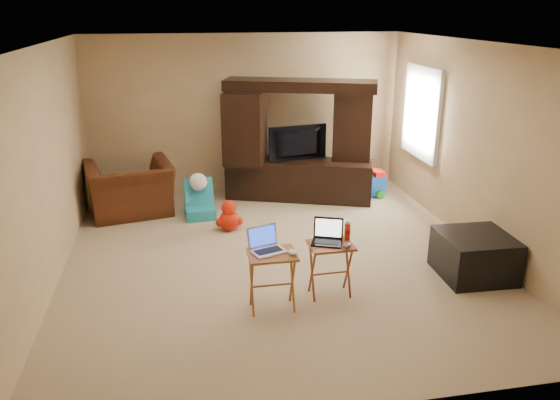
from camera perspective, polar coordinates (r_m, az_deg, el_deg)
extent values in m
plane|color=tan|center=(6.69, -0.32, -5.90)|extent=(5.50, 5.50, 0.00)
plane|color=silver|center=(6.05, -0.36, 15.99)|extent=(5.50, 5.50, 0.00)
plane|color=tan|center=(8.91, -3.56, 8.99)|extent=(5.00, 0.00, 5.00)
plane|color=tan|center=(3.74, 7.29, -6.34)|extent=(5.00, 0.00, 5.00)
plane|color=tan|center=(6.32, -23.26, 3.04)|extent=(0.00, 5.50, 5.50)
plane|color=tan|center=(7.13, 19.93, 5.19)|extent=(0.00, 5.50, 5.50)
plane|color=white|center=(8.43, 14.70, 8.83)|extent=(0.00, 1.20, 1.20)
cube|color=white|center=(8.42, 14.57, 8.83)|extent=(0.06, 1.14, 1.34)
cube|color=black|center=(8.44, 2.05, 6.19)|extent=(2.32, 1.29, 1.85)
imported|color=black|center=(8.41, 2.11, 5.86)|extent=(0.95, 0.28, 0.54)
imported|color=#4B2010|center=(8.20, -15.38, 1.13)|extent=(1.36, 1.24, 0.76)
cube|color=black|center=(6.52, 19.66, -5.48)|extent=(0.78, 0.78, 0.49)
cube|color=#A96229|center=(5.46, -0.83, -8.51)|extent=(0.47, 0.38, 0.61)
cube|color=brown|center=(5.74, 5.27, -7.27)|extent=(0.46, 0.37, 0.58)
cube|color=silver|center=(5.30, -1.22, -4.31)|extent=(0.39, 0.35, 0.24)
cube|color=black|center=(5.58, 4.95, -3.43)|extent=(0.38, 0.35, 0.24)
ellipsoid|color=silver|center=(5.28, 1.33, -5.50)|extent=(0.11, 0.14, 0.05)
ellipsoid|color=#3D3D42|center=(5.54, 7.01, -4.76)|extent=(0.11, 0.14, 0.05)
cylinder|color=red|center=(5.71, 7.07, -3.30)|extent=(0.06, 0.06, 0.18)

